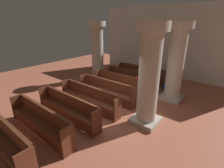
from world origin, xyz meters
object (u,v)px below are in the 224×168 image
object	(u,v)px
pew_row_3	(106,89)
pillar_far_side	(97,50)
hymn_book	(137,78)
pew_row_5	(68,107)
pillar_aisle_rear	(149,75)
pew_row_7	(2,137)
pew_row_4	(89,97)
pew_row_0	(141,73)
pew_row_2	(120,83)
lectern	(152,72)
pew_row_6	(40,120)
kneeler_box_blue	(166,88)
pew_row_1	(132,78)
pillar_aisle_side	(176,61)

from	to	relation	value
pew_row_3	pillar_far_side	size ratio (longest dim) A/B	0.90
hymn_book	pew_row_5	bearing A→B (deg)	-104.25
pillar_aisle_rear	pew_row_7	bearing A→B (deg)	-122.30
pew_row_3	pew_row_5	xyz separation A→B (m)	(0.00, -2.22, 0.00)
pew_row_7	pew_row_4	bearing A→B (deg)	90.00
pew_row_0	pew_row_2	world-z (taller)	same
pillar_aisle_rear	lectern	xyz separation A→B (m)	(-2.13, 4.80, -1.38)
pillar_aisle_rear	hymn_book	size ratio (longest dim) A/B	16.63
pew_row_5	hymn_book	size ratio (longest dim) A/B	14.91
pew_row_3	pew_row_6	bearing A→B (deg)	-90.00
pew_row_2	kneeler_box_blue	xyz separation A→B (m)	(1.84, 1.76, -0.35)
lectern	pillar_far_side	bearing A→B (deg)	-139.69
pew_row_2	pillar_far_side	distance (m)	2.86
pew_row_0	pew_row_3	bearing A→B (deg)	-90.00
pew_row_3	pillar_aisle_rear	xyz separation A→B (m)	(2.43, -0.59, 1.35)
pew_row_5	pew_row_7	world-z (taller)	same
hymn_book	kneeler_box_blue	distance (m)	2.01
pew_row_5	pew_row_6	world-z (taller)	same
pew_row_2	pew_row_5	distance (m)	3.33
pew_row_1	pillar_aisle_rear	distance (m)	3.95
pew_row_0	pew_row_4	bearing A→B (deg)	-90.00
pew_row_0	pew_row_6	bearing A→B (deg)	-90.00
pew_row_6	pillar_aisle_side	world-z (taller)	pillar_aisle_side
pew_row_3	pillar_far_side	distance (m)	3.35
pew_row_7	pew_row_6	bearing A→B (deg)	90.00
lectern	kneeler_box_blue	distance (m)	2.06
pillar_aisle_side	lectern	xyz separation A→B (m)	(-2.13, 2.23, -1.38)
pew_row_2	pillar_far_side	size ratio (longest dim) A/B	0.90
pillar_aisle_rear	pew_row_1	bearing A→B (deg)	130.90
pillar_aisle_rear	kneeler_box_blue	distance (m)	3.90
pew_row_5	pillar_far_side	bearing A→B (deg)	119.82
pew_row_3	pillar_aisle_rear	size ratio (longest dim) A/B	0.90
pew_row_4	pillar_far_side	xyz separation A→B (m)	(-2.38, 3.05, 1.35)
pew_row_2	pew_row_7	size ratio (longest dim) A/B	1.00
pew_row_4	pew_row_0	bearing A→B (deg)	90.00
pew_row_2	pillar_aisle_rear	bearing A→B (deg)	-34.93
pew_row_0	kneeler_box_blue	world-z (taller)	pew_row_0
pew_row_4	pillar_aisle_rear	bearing A→B (deg)	12.06
pew_row_1	pew_row_3	xyz separation A→B (m)	(0.00, -2.22, 0.00)
lectern	pillar_aisle_rear	bearing A→B (deg)	-66.01
pew_row_1	pillar_aisle_rear	bearing A→B (deg)	-49.10
pew_row_2	pew_row_3	xyz separation A→B (m)	(0.00, -1.11, 0.00)
pillar_aisle_side	hymn_book	size ratio (longest dim) A/B	16.63
pew_row_0	pillar_far_side	world-z (taller)	pillar_far_side
pew_row_4	pillar_aisle_rear	world-z (taller)	pillar_aisle_rear
pillar_far_side	pillar_aisle_rear	bearing A→B (deg)	-27.70
pew_row_7	pew_row_3	bearing A→B (deg)	90.00
pillar_far_side	lectern	size ratio (longest dim) A/B	3.26
pew_row_1	pew_row_5	bearing A→B (deg)	-90.00
pew_row_3	pew_row_5	size ratio (longest dim) A/B	1.00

